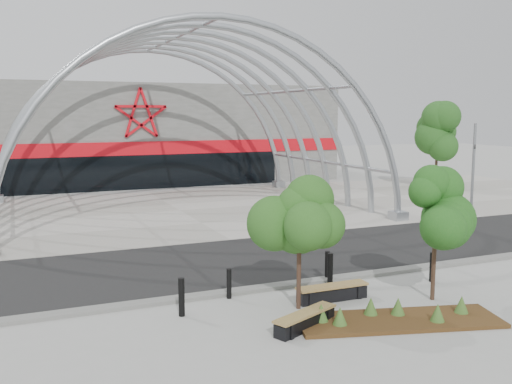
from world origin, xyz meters
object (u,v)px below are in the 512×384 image
Objects in this scene: street_tree_0 at (299,210)px; bollard_2 at (327,266)px; signal_pole at (473,171)px; street_tree_1 at (436,210)px; bench_1 at (332,293)px; bench_0 at (305,321)px.

street_tree_0 is 3.95m from bollard_2.
signal_pole reaches higher than street_tree_1.
bollard_2 is (-12.51, -6.45, -2.20)m from signal_pole.
bench_1 is at bearing -148.13° from signal_pole.
bench_0 is 4.61m from bollard_2.
bench_0 is at bearing -127.35° from bollard_2.
bollard_2 is at bearing 122.89° from street_tree_1.
signal_pole reaches higher than bench_0.
street_tree_1 is at bearing -57.11° from bollard_2.
street_tree_1 reaches higher than bench_0.
street_tree_0 reaches higher than bench_1.
street_tree_0 is 3.18m from bench_0.
street_tree_0 is 1.89× the size of bench_0.
signal_pole is at bearing 42.03° from street_tree_1.
signal_pole is at bearing 27.26° from bollard_2.
street_tree_0 is 1.77× the size of bench_1.
signal_pole is 1.26× the size of street_tree_0.
street_tree_0 is 1.06× the size of street_tree_1.
bollard_2 is (2.79, 3.66, 0.29)m from bench_0.
street_tree_0 is 4.01× the size of bollard_2.
street_tree_1 is at bearing -21.49° from bench_1.
street_tree_1 is (-10.54, -9.50, 0.08)m from signal_pole.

